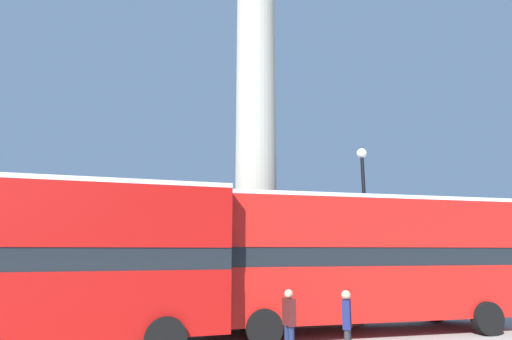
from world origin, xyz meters
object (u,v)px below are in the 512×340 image
bus_a (359,257)px  pedestrian_by_plinth (289,321)px  bus_b (14,257)px  street_lamp (366,225)px  monument_column (256,194)px  pedestrian_near_lamp (347,324)px

bus_a → pedestrian_by_plinth: (-3.22, -2.72, -1.47)m
bus_a → bus_b: 9.98m
bus_a → street_lamp: (1.31, 2.01, 1.18)m
monument_column → pedestrian_near_lamp: 8.75m
street_lamp → pedestrian_by_plinth: street_lamp is taller
pedestrian_near_lamp → pedestrian_by_plinth: pedestrian_near_lamp is taller
bus_b → pedestrian_near_lamp: bus_b is taller
monument_column → street_lamp: (3.88, -2.32, -1.43)m
street_lamp → pedestrian_by_plinth: (-4.53, -4.73, -2.65)m
bus_a → pedestrian_near_lamp: 4.22m
monument_column → pedestrian_near_lamp: (0.53, -7.73, -4.06)m
bus_b → street_lamp: bearing=11.2°
bus_b → pedestrian_by_plinth: 7.03m
street_lamp → pedestrian_by_plinth: bearing=-133.7°
monument_column → street_lamp: monument_column is taller
bus_a → pedestrian_by_plinth: 4.47m
pedestrian_near_lamp → bus_a: bearing=178.0°
pedestrian_near_lamp → pedestrian_by_plinth: size_ratio=1.01×
bus_a → pedestrian_near_lamp: size_ratio=6.24×
bus_a → street_lamp: size_ratio=1.55×
street_lamp → pedestrian_near_lamp: 6.89m
bus_a → bus_b: size_ratio=0.95×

